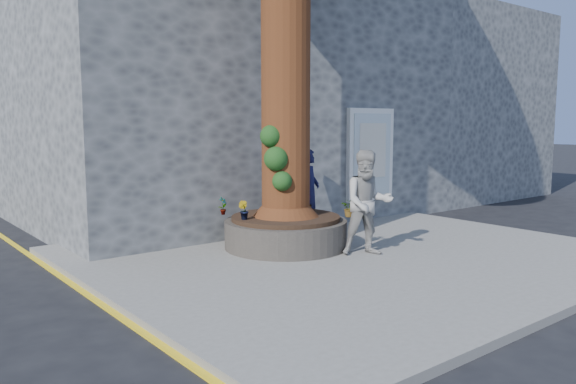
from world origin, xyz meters
TOP-DOWN VIEW (x-y plane):
  - ground at (0.00, 0.00)m, footprint 120.00×120.00m
  - pavement at (1.50, 1.00)m, footprint 9.00×8.00m
  - yellow_line at (-3.05, 1.00)m, footprint 0.10×30.00m
  - stone_shop at (2.50, 7.20)m, footprint 10.30×8.30m
  - neighbour_shop at (10.50, 7.20)m, footprint 6.00×8.00m
  - planter at (0.80, 2.00)m, footprint 2.30×2.30m
  - man at (2.07, 2.80)m, footprint 0.78×0.72m
  - woman at (1.56, 0.63)m, footprint 1.14×1.07m
  - shopping_bag at (2.34, 2.68)m, footprint 0.22×0.15m
  - plant_a at (-0.05, 2.85)m, footprint 0.22×0.18m
  - plant_b at (-0.05, 2.16)m, footprint 0.23×0.24m
  - plant_c at (1.48, 2.18)m, footprint 0.19×0.19m
  - plant_d at (1.65, 1.15)m, footprint 0.31×0.34m

SIDE VIEW (x-z plane):
  - ground at x=0.00m, z-range 0.00..0.00m
  - yellow_line at x=-3.05m, z-range 0.00..0.01m
  - pavement at x=1.50m, z-range 0.00..0.12m
  - shopping_bag at x=2.34m, z-range 0.12..0.40m
  - planter at x=0.80m, z-range 0.11..0.71m
  - plant_c at x=1.48m, z-range 0.72..1.04m
  - plant_d at x=1.65m, z-range 0.72..1.06m
  - plant_b at x=-0.05m, z-range 0.72..1.06m
  - plant_a at x=-0.05m, z-range 0.72..1.07m
  - man at x=2.07m, z-range 0.12..1.91m
  - woman at x=1.56m, z-range 0.12..1.99m
  - neighbour_shop at x=10.50m, z-range 0.00..6.00m
  - stone_shop at x=2.50m, z-range 0.01..6.31m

